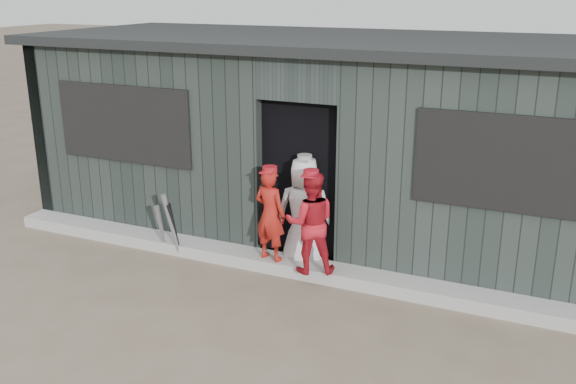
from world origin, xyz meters
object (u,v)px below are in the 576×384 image
at_px(player_red_left, 270,215).
at_px(player_red_right, 310,223).
at_px(player_grey_back, 304,213).
at_px(bat_left, 161,229).
at_px(dugout, 339,137).
at_px(bat_mid, 172,226).
at_px(bat_right, 174,230).

relative_size(player_red_left, player_red_right, 0.95).
height_order(player_red_left, player_grey_back, player_grey_back).
height_order(bat_left, dugout, dugout).
distance_m(bat_left, player_red_right, 2.04).
bearing_deg(bat_mid, bat_right, 70.01).
relative_size(bat_mid, player_red_left, 0.78).
bearing_deg(player_grey_back, player_red_left, 26.69).
bearing_deg(player_red_left, dugout, -86.26).
bearing_deg(bat_mid, player_red_left, 8.27).
xyz_separation_m(player_red_left, player_red_right, (0.56, -0.12, 0.03)).
bearing_deg(bat_left, dugout, 48.79).
bearing_deg(player_red_left, bat_mid, 18.89).
bearing_deg(player_red_left, player_red_right, 178.11).
height_order(bat_mid, dugout, dugout).
bearing_deg(bat_left, bat_mid, -11.64).
height_order(bat_right, dugout, dugout).
xyz_separation_m(bat_left, bat_right, (0.20, -0.01, 0.03)).
bearing_deg(bat_right, bat_left, 178.15).
xyz_separation_m(bat_left, player_red_left, (1.44, 0.14, 0.36)).
bearing_deg(player_red_right, bat_mid, -22.19).
distance_m(bat_mid, player_grey_back, 1.66).
relative_size(bat_right, player_red_left, 0.67).
bearing_deg(dugout, bat_left, -131.21).
relative_size(bat_mid, bat_right, 1.17).
bearing_deg(player_red_left, bat_left, 16.34).
distance_m(bat_left, bat_mid, 0.21).
relative_size(bat_mid, player_red_right, 0.74).
bearing_deg(player_red_right, player_red_left, -36.57).
xyz_separation_m(bat_left, bat_mid, (0.19, -0.04, 0.09)).
xyz_separation_m(player_red_left, player_grey_back, (0.31, 0.28, -0.02)).
distance_m(bat_right, player_grey_back, 1.65).
bearing_deg(player_red_right, dugout, -103.55).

